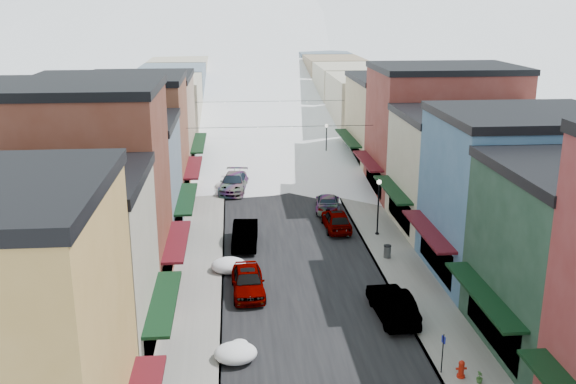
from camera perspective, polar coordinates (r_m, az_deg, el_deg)
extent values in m
cube|color=black|center=(77.10, -1.75, 4.05)|extent=(10.00, 160.00, 0.01)
cube|color=gray|center=(77.01, -6.67, 3.99)|extent=(3.20, 160.00, 0.15)
cube|color=gray|center=(77.72, 3.12, 4.19)|extent=(3.20, 160.00, 0.15)
cube|color=slate|center=(76.98, -5.52, 4.02)|extent=(0.10, 160.00, 0.15)
cube|color=slate|center=(77.52, 1.98, 4.17)|extent=(0.10, 160.00, 0.15)
cube|color=#B4A991|center=(31.55, -21.38, -7.36)|extent=(10.00, 8.00, 9.00)
cube|color=black|center=(30.04, -22.32, 0.98)|extent=(10.20, 8.20, 0.50)
cube|color=black|center=(30.96, -11.01, -9.57)|extent=(1.20, 6.80, 0.15)
cube|color=maroon|center=(38.43, -19.13, -0.52)|extent=(11.00, 8.00, 12.00)
cube|color=black|center=(37.18, -20.04, 8.73)|extent=(11.20, 8.20, 0.50)
cube|color=#4F0D16|center=(38.28, -9.83, -4.31)|extent=(1.20, 6.80, 0.15)
cube|color=slate|center=(46.76, -15.93, 0.49)|extent=(10.00, 9.00, 8.50)
cube|color=black|center=(45.77, -16.37, 5.91)|extent=(10.20, 9.20, 0.50)
cube|color=black|center=(46.30, -9.01, -0.58)|extent=(1.20, 7.65, 0.15)
cube|color=brown|center=(55.30, -15.35, 4.03)|extent=(12.00, 9.00, 10.50)
cube|color=black|center=(54.43, -15.79, 9.69)|extent=(12.20, 9.20, 0.50)
cube|color=#4F0D16|center=(54.95, -8.41, 2.17)|extent=(1.20, 7.65, 0.15)
cube|color=#A1816A|center=(64.91, -12.94, 5.54)|extent=(10.00, 11.00, 9.50)
cube|color=black|center=(64.18, -13.23, 9.93)|extent=(10.20, 11.20, 0.50)
cube|color=black|center=(64.67, -7.92, 4.37)|extent=(1.20, 9.35, 0.15)
cube|color=black|center=(32.51, 16.93, -8.70)|extent=(1.20, 7.65, 0.15)
cube|color=#3C6389|center=(41.77, 19.82, -0.69)|extent=(10.00, 9.00, 10.00)
cube|color=black|center=(40.62, 20.54, 6.40)|extent=(10.20, 9.20, 0.50)
cube|color=#4F0D16|center=(40.34, 12.30, -3.36)|extent=(1.20, 7.65, 0.15)
cube|color=#BBB596|center=(50.12, 16.09, 1.54)|extent=(11.00, 9.00, 8.50)
cube|color=black|center=(49.20, 16.50, 6.60)|extent=(11.20, 9.20, 0.50)
cube|color=black|center=(48.57, 9.25, 0.22)|extent=(1.20, 7.65, 0.15)
cube|color=maroon|center=(58.26, 13.56, 5.03)|extent=(12.00, 9.00, 11.00)
cube|color=black|center=(57.44, 13.95, 10.66)|extent=(12.20, 9.20, 0.50)
cube|color=#4F0D16|center=(57.03, 7.09, 2.76)|extent=(1.20, 7.65, 0.15)
cube|color=tan|center=(67.57, 10.06, 5.92)|extent=(10.00, 11.00, 9.00)
cube|color=black|center=(66.88, 10.27, 9.92)|extent=(10.20, 11.20, 0.50)
cube|color=black|center=(66.60, 5.33, 4.81)|extent=(1.20, 9.35, 0.15)
cube|color=gray|center=(78.64, -11.06, 6.97)|extent=(9.00, 13.00, 8.00)
cube|color=gray|center=(79.95, 7.19, 7.30)|extent=(9.00, 13.00, 8.00)
cube|color=gray|center=(92.42, -10.20, 8.41)|extent=(9.00, 13.00, 8.00)
cube|color=gray|center=(93.53, 5.41, 8.69)|extent=(9.00, 13.00, 8.00)
cube|color=gray|center=(106.25, -9.55, 9.47)|extent=(9.00, 13.00, 8.00)
cube|color=gray|center=(107.22, 4.08, 9.72)|extent=(9.00, 13.00, 8.00)
cube|color=gray|center=(120.12, -9.06, 10.29)|extent=(9.00, 13.00, 8.00)
cube|color=gray|center=(120.98, 3.04, 10.51)|extent=(9.00, 13.00, 8.00)
cube|color=silver|center=(240.43, -4.08, 13.96)|extent=(360.00, 40.00, 12.00)
cone|color=white|center=(291.31, -10.47, 16.35)|extent=(300.00, 300.00, 34.00)
cone|color=white|center=(294.65, 10.02, 15.98)|extent=(320.00, 320.00, 30.00)
cylinder|color=black|center=(56.30, -0.64, 5.83)|extent=(16.40, 0.04, 0.04)
cylinder|color=black|center=(71.06, -1.57, 8.07)|extent=(16.40, 0.04, 0.04)
imported|color=#AFB1B8|center=(38.40, -3.58, -7.90)|extent=(2.06, 4.76, 1.60)
imported|color=black|center=(45.75, -3.84, -3.78)|extent=(2.01, 5.02, 1.62)
imported|color=#9CA0A4|center=(58.72, -4.85, 0.83)|extent=(3.08, 5.95, 1.65)
imported|color=black|center=(36.05, 9.26, -9.78)|extent=(2.00, 5.04, 1.63)
imported|color=#A0A3A9|center=(48.87, 4.33, -2.46)|extent=(1.94, 4.68, 1.59)
imported|color=black|center=(53.27, 3.53, -0.93)|extent=(2.60, 5.06, 1.40)
imported|color=#AAAEB2|center=(70.11, -2.53, 3.48)|extent=(2.14, 4.98, 1.68)
imported|color=white|center=(88.36, -1.74, 6.19)|extent=(3.26, 6.02, 1.60)
cylinder|color=#A51708|center=(31.59, 15.10, -15.51)|extent=(0.38, 0.38, 0.11)
cylinder|color=#A51708|center=(31.44, 15.14, -15.08)|extent=(0.27, 0.27, 0.66)
sphere|color=#A51708|center=(31.25, 15.19, -14.49)|extent=(0.29, 0.29, 0.29)
cylinder|color=#A51708|center=(31.39, 15.15, -14.91)|extent=(0.50, 0.11, 0.11)
cylinder|color=black|center=(31.23, 13.57, -13.79)|extent=(0.05, 0.05, 1.98)
cube|color=#1C259B|center=(30.88, 13.66, -12.64)|extent=(0.11, 0.26, 0.36)
cylinder|color=#4F5153|center=(43.76, 8.82, -5.26)|extent=(0.48, 0.48, 0.82)
cylinder|color=black|center=(43.60, 8.84, -4.74)|extent=(0.51, 0.51, 0.05)
cylinder|color=black|center=(48.05, 7.92, -3.67)|extent=(0.29, 0.29, 0.10)
cylinder|color=black|center=(47.44, 8.01, -1.53)|extent=(0.12, 0.12, 3.86)
sphere|color=white|center=(46.84, 8.11, 0.88)|extent=(0.35, 0.35, 0.35)
cylinder|color=black|center=(68.59, 3.39, 2.62)|extent=(0.29, 0.29, 0.10)
cylinder|color=black|center=(68.16, 3.42, 4.17)|extent=(0.12, 0.12, 3.89)
sphere|color=white|center=(67.74, 3.45, 5.90)|extent=(0.35, 0.35, 0.35)
imported|color=#3B642D|center=(31.31, 16.66, -15.50)|extent=(0.43, 0.43, 0.54)
ellipsoid|color=white|center=(31.91, -4.68, -14.09)|extent=(2.09, 1.77, 0.89)
ellipsoid|color=white|center=(33.05, -4.33, -13.35)|extent=(0.89, 0.81, 0.45)
ellipsoid|color=white|center=(41.47, -5.29, -6.51)|extent=(2.26, 1.91, 0.96)
ellipsoid|color=white|center=(42.66, -5.01, -6.17)|extent=(0.97, 0.87, 0.48)
ellipsoid|color=white|center=(59.11, -5.49, 0.54)|extent=(2.12, 1.80, 0.90)
ellipsoid|color=white|center=(60.33, -5.29, 0.66)|extent=(0.91, 0.82, 0.45)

